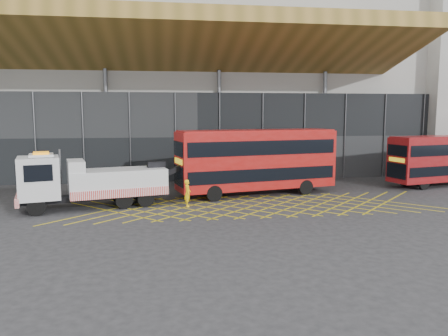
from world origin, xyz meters
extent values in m
plane|color=#262628|center=(0.00, 0.00, 0.00)|extent=(120.00, 120.00, 0.00)
cube|color=gold|center=(-4.80, 0.00, 0.01)|extent=(7.16, 7.16, 0.01)
cube|color=gold|center=(-4.80, 0.00, 0.01)|extent=(7.16, 7.16, 0.01)
cube|color=gold|center=(-3.20, 0.00, 0.01)|extent=(7.16, 7.16, 0.01)
cube|color=gold|center=(-3.20, 0.00, 0.01)|extent=(7.16, 7.16, 0.01)
cube|color=gold|center=(-1.60, 0.00, 0.01)|extent=(7.16, 7.16, 0.01)
cube|color=gold|center=(-1.60, 0.00, 0.01)|extent=(7.16, 7.16, 0.01)
cube|color=gold|center=(0.00, 0.00, 0.01)|extent=(7.16, 7.16, 0.01)
cube|color=gold|center=(0.00, 0.00, 0.01)|extent=(7.16, 7.16, 0.01)
cube|color=gold|center=(1.60, 0.00, 0.01)|extent=(7.16, 7.16, 0.01)
cube|color=gold|center=(1.60, 0.00, 0.01)|extent=(7.16, 7.16, 0.01)
cube|color=gold|center=(3.20, 0.00, 0.01)|extent=(7.16, 7.16, 0.01)
cube|color=gold|center=(3.20, 0.00, 0.01)|extent=(7.16, 7.16, 0.01)
cube|color=gold|center=(4.80, 0.00, 0.01)|extent=(7.16, 7.16, 0.01)
cube|color=gold|center=(4.80, 0.00, 0.01)|extent=(7.16, 7.16, 0.01)
cube|color=gold|center=(6.40, 0.00, 0.01)|extent=(7.16, 7.16, 0.01)
cube|color=gold|center=(6.40, 0.00, 0.01)|extent=(7.16, 7.16, 0.01)
cube|color=gold|center=(8.00, 0.00, 0.01)|extent=(7.16, 7.16, 0.01)
cube|color=gold|center=(8.00, 0.00, 0.01)|extent=(7.16, 7.16, 0.01)
cube|color=gold|center=(9.60, 0.00, 0.01)|extent=(7.16, 7.16, 0.01)
cube|color=gold|center=(9.60, 0.00, 0.01)|extent=(7.16, 7.16, 0.01)
cube|color=gold|center=(11.20, 0.00, 0.01)|extent=(7.16, 7.16, 0.01)
cube|color=gold|center=(11.20, 0.00, 0.01)|extent=(7.16, 7.16, 0.01)
cube|color=gold|center=(12.80, 0.00, 0.01)|extent=(7.16, 7.16, 0.01)
cube|color=gold|center=(12.80, 0.00, 0.01)|extent=(7.16, 7.16, 0.01)
cube|color=gold|center=(14.40, 0.00, 0.01)|extent=(7.16, 7.16, 0.01)
cube|color=gold|center=(14.40, 0.00, 0.01)|extent=(7.16, 7.16, 0.01)
cube|color=#979792|center=(2.00, 19.00, 9.00)|extent=(55.00, 14.00, 18.00)
cube|color=black|center=(2.00, 11.70, 4.00)|extent=(55.00, 0.80, 8.00)
cube|color=brown|center=(0.00, 8.00, 11.50)|extent=(40.00, 11.93, 4.07)
cylinder|color=#595B60|center=(-6.00, 11.50, 5.00)|extent=(0.36, 0.36, 10.00)
cylinder|color=#595B60|center=(4.00, 11.50, 5.00)|extent=(0.36, 0.36, 10.00)
cylinder|color=#595B60|center=(14.00, 11.50, 5.00)|extent=(0.36, 0.36, 10.00)
cube|color=black|center=(-5.56, 0.99, 0.71)|extent=(9.54, 3.32, 0.35)
cube|color=white|center=(-8.89, 0.15, 2.17)|extent=(2.96, 3.04, 2.62)
cube|color=black|center=(-10.08, -0.15, 2.62)|extent=(0.59, 2.16, 1.11)
cube|color=red|center=(-10.11, -0.16, 0.86)|extent=(0.88, 2.61, 0.55)
cube|color=orange|center=(-8.69, 0.20, 3.71)|extent=(1.18, 1.40, 0.12)
cube|color=white|center=(-4.19, 1.33, 1.66)|extent=(6.68, 3.97, 1.61)
cube|color=red|center=(-3.88, 0.08, 1.06)|extent=(6.08, 1.58, 0.55)
cube|color=white|center=(-6.74, 0.69, 2.83)|extent=(1.57, 2.59, 0.71)
cube|color=black|center=(-1.65, 1.97, 2.62)|extent=(1.30, 0.78, 0.50)
cube|color=black|center=(-0.67, 2.22, 2.12)|extent=(2.23, 0.88, 1.09)
cylinder|color=black|center=(-8.83, -0.93, 0.55)|extent=(1.16, 0.61, 1.11)
cylinder|color=black|center=(-9.34, 1.13, 0.55)|extent=(1.16, 0.61, 1.11)
cylinder|color=black|center=(-2.37, 0.70, 0.55)|extent=(1.16, 0.61, 1.11)
cylinder|color=black|center=(-2.89, 2.75, 0.55)|extent=(1.16, 0.61, 1.11)
cylinder|color=#595B60|center=(-7.86, 1.45, 2.72)|extent=(0.14, 0.14, 2.22)
cube|color=#9E0F0C|center=(5.84, 3.85, 2.70)|extent=(12.40, 5.24, 4.26)
cube|color=black|center=(5.84, 3.85, 1.70)|extent=(11.94, 5.19, 0.93)
cube|color=black|center=(5.84, 3.85, 3.68)|extent=(11.94, 5.19, 1.04)
cube|color=black|center=(-0.09, 2.60, 1.76)|extent=(0.57, 2.42, 1.43)
cube|color=black|center=(-0.09, 2.60, 3.68)|extent=(0.57, 2.42, 1.04)
cube|color=yellow|center=(-0.10, 2.60, 2.80)|extent=(0.46, 1.93, 0.38)
cube|color=#9E0F0C|center=(5.84, 3.85, 4.87)|extent=(12.12, 4.97, 0.13)
cylinder|color=black|center=(2.34, 1.84, 0.57)|extent=(1.19, 0.56, 1.14)
cylinder|color=black|center=(1.82, 4.28, 0.57)|extent=(1.19, 0.56, 1.14)
cylinder|color=black|center=(9.54, 3.35, 0.57)|extent=(1.19, 0.56, 1.14)
cylinder|color=black|center=(9.03, 5.80, 0.57)|extent=(1.19, 0.56, 1.14)
cube|color=maroon|center=(22.71, 5.79, 2.33)|extent=(10.70, 4.68, 3.68)
cube|color=black|center=(22.71, 5.79, 1.47)|extent=(10.31, 4.65, 0.81)
cube|color=black|center=(22.71, 5.79, 3.17)|extent=(10.31, 4.65, 0.90)
cube|color=black|center=(17.61, 4.62, 1.52)|extent=(0.53, 2.09, 1.23)
cube|color=black|center=(17.61, 4.62, 3.17)|extent=(0.53, 2.09, 0.90)
cube|color=yellow|center=(17.60, 4.62, 2.42)|extent=(0.44, 1.66, 0.33)
cube|color=maroon|center=(22.71, 5.79, 4.20)|extent=(10.45, 4.45, 0.11)
cylinder|color=black|center=(19.72, 4.02, 0.49)|extent=(1.02, 0.50, 0.99)
cylinder|color=black|center=(19.24, 6.08, 0.49)|extent=(1.02, 0.50, 0.99)
imported|color=yellow|center=(0.39, 0.35, 0.91)|extent=(0.46, 0.68, 1.82)
camera|label=1|loc=(-1.28, -28.17, 6.22)|focal=35.00mm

